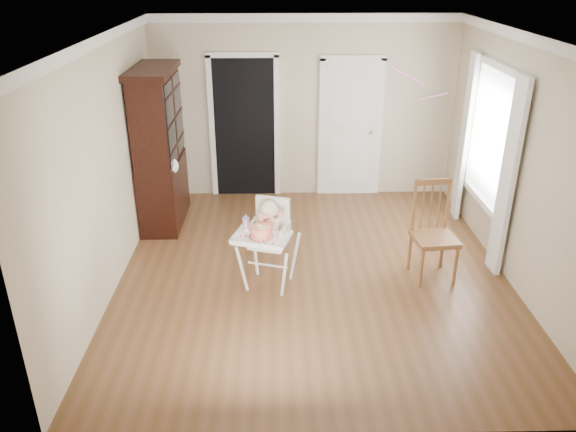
{
  "coord_description": "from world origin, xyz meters",
  "views": [
    {
      "loc": [
        -0.42,
        -5.77,
        3.39
      ],
      "look_at": [
        -0.3,
        -0.36,
        0.9
      ],
      "focal_mm": 35.0,
      "sensor_mm": 36.0,
      "label": 1
    }
  ],
  "objects_px": {
    "dining_chair": "(434,235)",
    "china_cabinet": "(160,148)",
    "high_chair": "(268,235)",
    "sippy_cup": "(246,223)",
    "cake": "(261,232)"
  },
  "relations": [
    {
      "from": "high_chair",
      "to": "sippy_cup",
      "type": "xyz_separation_m",
      "value": [
        -0.24,
        -0.02,
        0.16
      ]
    },
    {
      "from": "dining_chair",
      "to": "china_cabinet",
      "type": "bearing_deg",
      "value": 148.71
    },
    {
      "from": "sippy_cup",
      "to": "china_cabinet",
      "type": "bearing_deg",
      "value": 124.76
    },
    {
      "from": "high_chair",
      "to": "china_cabinet",
      "type": "height_order",
      "value": "china_cabinet"
    },
    {
      "from": "cake",
      "to": "dining_chair",
      "type": "distance_m",
      "value": 2.0
    },
    {
      "from": "sippy_cup",
      "to": "china_cabinet",
      "type": "relative_size",
      "value": 0.08
    },
    {
      "from": "sippy_cup",
      "to": "china_cabinet",
      "type": "xyz_separation_m",
      "value": [
        -1.23,
        1.77,
        0.28
      ]
    },
    {
      "from": "high_chair",
      "to": "china_cabinet",
      "type": "distance_m",
      "value": 2.32
    },
    {
      "from": "high_chair",
      "to": "china_cabinet",
      "type": "relative_size",
      "value": 0.48
    },
    {
      "from": "high_chair",
      "to": "sippy_cup",
      "type": "relative_size",
      "value": 5.83
    },
    {
      "from": "cake",
      "to": "china_cabinet",
      "type": "distance_m",
      "value": 2.43
    },
    {
      "from": "sippy_cup",
      "to": "dining_chair",
      "type": "bearing_deg",
      "value": 5.07
    },
    {
      "from": "dining_chair",
      "to": "cake",
      "type": "bearing_deg",
      "value": -174.71
    },
    {
      "from": "china_cabinet",
      "to": "dining_chair",
      "type": "distance_m",
      "value": 3.74
    },
    {
      "from": "china_cabinet",
      "to": "sippy_cup",
      "type": "bearing_deg",
      "value": -55.24
    }
  ]
}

